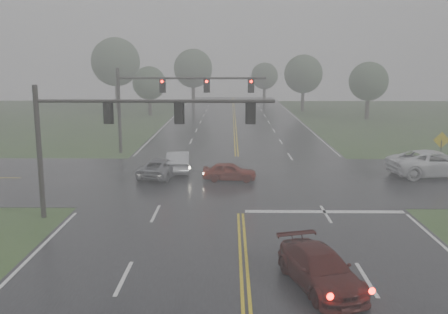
{
  "coord_description": "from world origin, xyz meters",
  "views": [
    {
      "loc": [
        -0.54,
        -11.29,
        7.96
      ],
      "look_at": [
        -0.9,
        16.0,
        2.69
      ],
      "focal_mm": 40.0,
      "sensor_mm": 36.0,
      "label": 1
    }
  ],
  "objects_px": {
    "sedan_silver": "(178,172)",
    "sedan_red": "(230,181)",
    "sedan_maroon": "(319,287)",
    "signal_gantry_near": "(110,126)",
    "signal_gantry_far": "(164,94)",
    "car_grey": "(162,177)",
    "pickup_white": "(434,176)"
  },
  "relations": [
    {
      "from": "sedan_maroon",
      "to": "signal_gantry_far",
      "type": "bearing_deg",
      "value": 92.82
    },
    {
      "from": "sedan_maroon",
      "to": "sedan_red",
      "type": "bearing_deg",
      "value": 85.53
    },
    {
      "from": "pickup_white",
      "to": "signal_gantry_near",
      "type": "xyz_separation_m",
      "value": [
        -20.3,
        -9.68,
        4.77
      ]
    },
    {
      "from": "sedan_maroon",
      "to": "sedan_silver",
      "type": "bearing_deg",
      "value": 94.57
    },
    {
      "from": "pickup_white",
      "to": "sedan_silver",
      "type": "bearing_deg",
      "value": 77.41
    },
    {
      "from": "sedan_red",
      "to": "car_grey",
      "type": "xyz_separation_m",
      "value": [
        -4.76,
        1.03,
        0.0
      ]
    },
    {
      "from": "sedan_silver",
      "to": "sedan_red",
      "type": "bearing_deg",
      "value": 140.22
    },
    {
      "from": "sedan_red",
      "to": "signal_gantry_near",
      "type": "xyz_separation_m",
      "value": [
        -5.95,
        -8.15,
        4.77
      ]
    },
    {
      "from": "signal_gantry_far",
      "to": "sedan_red",
      "type": "bearing_deg",
      "value": -61.04
    },
    {
      "from": "sedan_silver",
      "to": "signal_gantry_far",
      "type": "distance_m",
      "value": 9.37
    },
    {
      "from": "sedan_maroon",
      "to": "car_grey",
      "type": "bearing_deg",
      "value": 99.17
    },
    {
      "from": "sedan_silver",
      "to": "signal_gantry_near",
      "type": "height_order",
      "value": "signal_gantry_near"
    },
    {
      "from": "car_grey",
      "to": "signal_gantry_far",
      "type": "relative_size",
      "value": 0.36
    },
    {
      "from": "sedan_maroon",
      "to": "sedan_red",
      "type": "height_order",
      "value": "sedan_maroon"
    },
    {
      "from": "sedan_red",
      "to": "sedan_silver",
      "type": "height_order",
      "value": "sedan_silver"
    },
    {
      "from": "sedan_silver",
      "to": "car_grey",
      "type": "xyz_separation_m",
      "value": [
        -1.0,
        -1.66,
        0.0
      ]
    },
    {
      "from": "sedan_silver",
      "to": "pickup_white",
      "type": "height_order",
      "value": "pickup_white"
    },
    {
      "from": "sedan_silver",
      "to": "signal_gantry_far",
      "type": "bearing_deg",
      "value": -80.0
    },
    {
      "from": "sedan_maroon",
      "to": "sedan_silver",
      "type": "relative_size",
      "value": 1.01
    },
    {
      "from": "pickup_white",
      "to": "signal_gantry_far",
      "type": "bearing_deg",
      "value": 57.52
    },
    {
      "from": "signal_gantry_far",
      "to": "sedan_maroon",
      "type": "bearing_deg",
      "value": -71.29
    },
    {
      "from": "sedan_silver",
      "to": "car_grey",
      "type": "distance_m",
      "value": 1.94
    },
    {
      "from": "sedan_maroon",
      "to": "signal_gantry_near",
      "type": "xyz_separation_m",
      "value": [
        -9.2,
        7.95,
        4.77
      ]
    },
    {
      "from": "sedan_red",
      "to": "pickup_white",
      "type": "bearing_deg",
      "value": -80.74
    },
    {
      "from": "signal_gantry_far",
      "to": "car_grey",
      "type": "bearing_deg",
      "value": -84.32
    },
    {
      "from": "sedan_silver",
      "to": "sedan_maroon",
      "type": "bearing_deg",
      "value": 106.24
    },
    {
      "from": "sedan_red",
      "to": "car_grey",
      "type": "bearing_deg",
      "value": 81.03
    },
    {
      "from": "sedan_red",
      "to": "car_grey",
      "type": "relative_size",
      "value": 0.78
    },
    {
      "from": "sedan_silver",
      "to": "car_grey",
      "type": "bearing_deg",
      "value": 54.67
    },
    {
      "from": "sedan_red",
      "to": "signal_gantry_far",
      "type": "height_order",
      "value": "signal_gantry_far"
    },
    {
      "from": "car_grey",
      "to": "signal_gantry_far",
      "type": "bearing_deg",
      "value": -71.39
    },
    {
      "from": "pickup_white",
      "to": "signal_gantry_far",
      "type": "distance_m",
      "value": 22.45
    }
  ]
}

